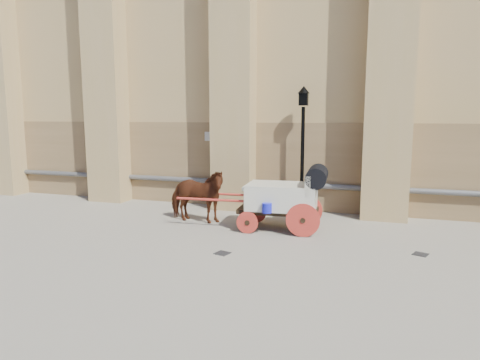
% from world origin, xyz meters
% --- Properties ---
extents(ground, '(90.00, 90.00, 0.00)m').
position_xyz_m(ground, '(0.00, 0.00, 0.00)').
color(ground, gray).
rests_on(ground, ground).
extents(horse, '(2.01, 1.02, 1.65)m').
position_xyz_m(horse, '(-1.47, 1.41, 0.82)').
color(horse, '#562B16').
rests_on(horse, ground).
extents(carriage, '(4.32, 1.60, 1.86)m').
position_xyz_m(carriage, '(1.33, 1.38, 1.00)').
color(carriage, black).
rests_on(carriage, ground).
extents(street_lamp, '(0.39, 0.39, 4.17)m').
position_xyz_m(street_lamp, '(1.41, 3.47, 2.23)').
color(street_lamp, black).
rests_on(street_lamp, ground).
extents(drain_grate_near, '(0.40, 0.40, 0.01)m').
position_xyz_m(drain_grate_near, '(0.31, -1.19, 0.01)').
color(drain_grate_near, black).
rests_on(drain_grate_near, ground).
extents(drain_grate_far, '(0.41, 0.41, 0.01)m').
position_xyz_m(drain_grate_far, '(4.79, 0.15, 0.01)').
color(drain_grate_far, black).
rests_on(drain_grate_far, ground).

